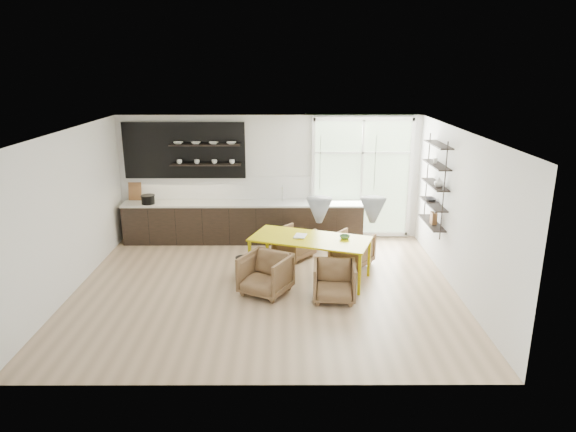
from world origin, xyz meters
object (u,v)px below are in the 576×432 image
at_px(dining_table, 310,241).
at_px(armchair_back_right, 352,249).
at_px(wire_stool, 243,264).
at_px(armchair_front_left, 266,274).
at_px(armchair_back_left, 294,243).
at_px(armchair_front_right, 334,281).

distance_m(dining_table, armchair_back_right, 1.20).
bearing_deg(armchair_back_right, wire_stool, 52.16).
relative_size(armchair_front_left, wire_stool, 2.05).
distance_m(armchair_back_left, armchair_front_left, 1.89).
height_order(armchair_back_right, armchair_front_right, armchair_front_right).
height_order(dining_table, armchair_back_left, dining_table).
distance_m(dining_table, armchair_front_left, 1.16).
xyz_separation_m(armchair_front_left, wire_stool, (-0.47, 0.78, -0.11)).
bearing_deg(wire_stool, armchair_back_left, 45.54).
xyz_separation_m(dining_table, armchair_front_right, (0.39, -0.96, -0.42)).
height_order(armchair_back_left, armchair_front_left, armchair_front_left).
bearing_deg(armchair_front_left, armchair_back_left, 101.71).
bearing_deg(armchair_front_left, armchair_back_right, 66.83).
bearing_deg(armchair_back_left, armchair_back_right, -158.86).
height_order(armchair_back_left, armchair_front_right, armchair_front_right).
relative_size(dining_table, armchair_front_right, 3.25).
bearing_deg(wire_stool, armchair_front_left, -58.75).
distance_m(dining_table, armchair_front_right, 1.12).
relative_size(armchair_back_left, armchair_back_right, 0.97).
bearing_deg(dining_table, armchair_back_left, 124.25).
height_order(armchair_front_right, wire_stool, armchair_front_right).
bearing_deg(dining_table, armchair_front_left, -119.99).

